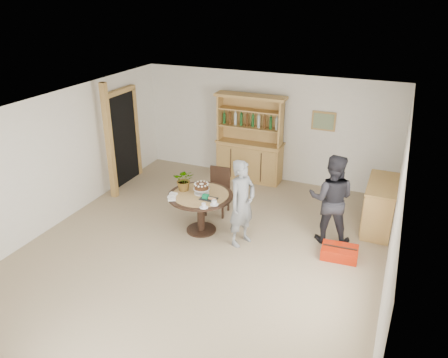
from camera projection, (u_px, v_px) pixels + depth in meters
ground at (202, 250)px, 7.65m from camera, size 7.00×7.00×0.00m
room_shell at (200, 157)px, 6.94m from camera, size 6.04×7.04×2.52m
doorway at (123, 136)px, 9.92m from camera, size 0.13×1.10×2.18m
pine_post at (109, 142)px, 9.11m from camera, size 0.12×0.12×2.50m
hutch at (250, 152)px, 10.20m from camera, size 1.62×0.54×2.04m
sideboard at (380, 206)px, 8.16m from camera, size 0.54×1.26×0.94m
dining_table at (201, 202)px, 8.02m from camera, size 1.20×1.20×0.76m
dining_chair at (218, 188)px, 8.75m from camera, size 0.45×0.45×0.95m
birthday_cake at (202, 187)px, 7.95m from camera, size 0.30×0.30×0.20m
flower_vase at (184, 180)px, 8.04m from camera, size 0.47×0.44×0.42m
gift_tray at (208, 198)px, 7.77m from camera, size 0.30×0.20×0.08m
coffee_cup_a at (214, 203)px, 7.57m from camera, size 0.15×0.15×0.09m
coffee_cup_b at (204, 206)px, 7.47m from camera, size 0.15×0.15×0.08m
napkins at (172, 197)px, 7.84m from camera, size 0.24×0.33×0.03m
teen_boy at (242, 203)px, 7.56m from camera, size 0.56×0.67×1.58m
adult_person at (331, 199)px, 7.63m from camera, size 0.85×0.69×1.65m
red_suitcase at (339, 252)px, 7.40m from camera, size 0.63×0.44×0.21m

